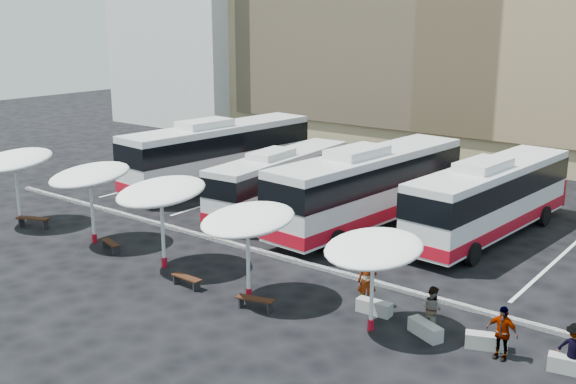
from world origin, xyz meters
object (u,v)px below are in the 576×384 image
Objects in this scene: bus_1 at (281,179)px; passenger_1 at (432,309)px; bus_0 at (220,151)px; conc_bench_3 at (571,365)px; wood_bench_1 at (111,244)px; passenger_0 at (367,282)px; sunshade_2 at (161,192)px; conc_bench_0 at (374,307)px; wood_bench_0 at (33,220)px; bus_2 at (370,185)px; conc_bench_2 at (486,341)px; sunshade_3 at (248,220)px; sunshade_4 at (373,249)px; bus_3 at (491,196)px; sunshade_0 at (14,161)px; passenger_3 at (574,348)px; passenger_2 at (502,332)px; sunshade_1 at (90,175)px; wood_bench_2 at (187,279)px; wood_bench_3 at (255,301)px; conc_bench_1 at (425,330)px.

passenger_1 is (12.85, -8.21, -0.95)m from bus_1.
bus_0 is 10.29× the size of conc_bench_3.
passenger_0 reaches higher than wood_bench_1.
conc_bench_0 is at bearing 8.85° from sunshade_2.
wood_bench_0 is at bearing -174.68° from conc_bench_0.
bus_2 is 10.16× the size of conc_bench_2.
sunshade_4 is at bearing 6.19° from sunshade_3.
bus_3 is at bearing 53.25° from sunshade_2.
bus_0 is at bearing 149.04° from conc_bench_0.
bus_3 is 22.13m from wood_bench_0.
sunshade_0 is 2.54× the size of passenger_3.
passenger_3 is (6.09, 1.24, -2.08)m from sunshade_4.
bus_2 is 7.64× the size of passenger_2.
bus_2 is at bearing 137.48° from conc_bench_2.
wood_bench_2 is (7.17, -1.07, -2.86)m from sunshade_1.
bus_3 is (5.39, 1.96, -0.13)m from bus_2.
conc_bench_2 is (7.61, 2.23, -0.09)m from wood_bench_3.
passenger_2 is (2.46, 0.09, 0.61)m from conc_bench_1.
sunshade_4 is (6.09, -9.94, 0.77)m from bus_2.
sunshade_1 is at bearing -174.79° from conc_bench_0.
bus_1 is 0.83× the size of bus_2.
passenger_0 is 1.21× the size of passenger_1.
wood_bench_0 is at bearing 157.30° from passenger_0.
conc_bench_3 is (19.24, 1.53, -0.07)m from wood_bench_1.
passenger_3 is (4.50, 0.03, -0.00)m from passenger_1.
sunshade_1 is 13.85m from passenger_0.
passenger_2 is at bearing -62.13° from bus_3.
sunshade_2 is at bearing -178.53° from sunshade_4.
sunshade_2 is 9.15m from passenger_0.
conc_bench_0 is 6.68m from passenger_3.
conc_bench_1 is at bearing -45.34° from bus_2.
bus_0 is 1.02× the size of bus_2.
sunshade_1 is 2.45× the size of passenger_0.
bus_2 reaches higher than passenger_2.
wood_bench_3 is at bearing -164.09° from passenger_2.
sunshade_3 is at bearing -171.11° from conc_bench_3.
passenger_0 is (-2.76, 0.88, 0.70)m from conc_bench_1.
passenger_0 is at bearing 11.84° from sunshade_2.
sunshade_3 is 2.61× the size of wood_bench_0.
passenger_0 is 1.10× the size of passenger_2.
passenger_0 reaches higher than passenger_2.
sunshade_3 reaches higher than conc_bench_1.
bus_1 is 10.85m from bus_3.
passenger_0 reaches higher than wood_bench_3.
conc_bench_1 is at bearing -173.57° from conc_bench_3.
sunshade_4 is 4.63m from passenger_2.
conc_bench_3 is at bearing 9.84° from wood_bench_2.
bus_3 is 10.86m from conc_bench_0.
bus_1 reaches higher than sunshade_4.
conc_bench_0 is (10.69, -8.23, -1.49)m from bus_1.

